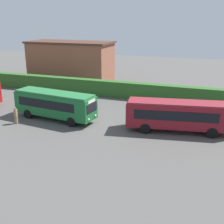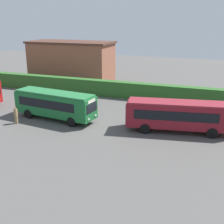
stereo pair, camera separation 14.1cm
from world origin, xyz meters
name	(u,v)px [view 1 (the left image)]	position (x,y,z in m)	size (l,w,h in m)	color
ground_plane	(88,124)	(0.00, 0.00, 0.00)	(110.02, 110.02, 0.00)	#514F4C
bus_green	(55,104)	(-3.86, 0.20, 1.74)	(9.35, 3.43, 2.99)	#19602D
bus_maroon	(178,114)	(8.90, 1.11, 1.72)	(10.03, 4.03, 2.95)	maroon
person_center	(16,115)	(-6.97, -2.34, 0.92)	(0.36, 0.46, 1.74)	olive
hedge_row	(122,90)	(0.00, 11.11, 1.08)	(67.01, 1.29, 2.16)	#2B5D24
depot_building	(71,62)	(-11.17, 17.94, 3.36)	(13.99, 6.30, 6.70)	brown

